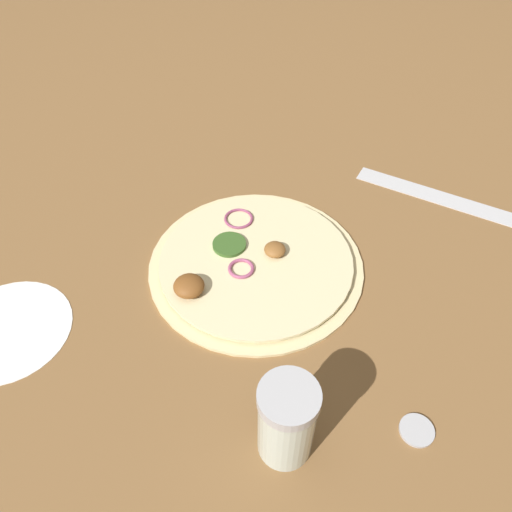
{
  "coord_description": "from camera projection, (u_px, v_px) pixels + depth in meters",
  "views": [
    {
      "loc": [
        -0.39,
        0.17,
        0.48
      ],
      "look_at": [
        0.0,
        0.0,
        0.02
      ],
      "focal_mm": 35.0,
      "sensor_mm": 36.0,
      "label": 1
    }
  ],
  "objects": [
    {
      "name": "flour_patch",
      "position": [
        8.0,
        330.0,
        0.57
      ],
      "size": [
        0.14,
        0.14,
        0.0
      ],
      "color": "white",
      "rests_on": "ground_plane"
    },
    {
      "name": "loose_cap",
      "position": [
        417.0,
        430.0,
        0.49
      ],
      "size": [
        0.03,
        0.03,
        0.01
      ],
      "color": "#B2B2B7",
      "rests_on": "ground_plane"
    },
    {
      "name": "spice_jar",
      "position": [
        287.0,
        421.0,
        0.44
      ],
      "size": [
        0.05,
        0.05,
        0.1
      ],
      "color": "silver",
      "rests_on": "ground_plane"
    },
    {
      "name": "pizza",
      "position": [
        254.0,
        263.0,
        0.63
      ],
      "size": [
        0.27,
        0.27,
        0.03
      ],
      "color": "beige",
      "rests_on": "ground_plane"
    },
    {
      "name": "ground_plane",
      "position": [
        256.0,
        266.0,
        0.64
      ],
      "size": [
        3.0,
        3.0,
        0.0
      ],
      "primitive_type": "plane",
      "color": "brown"
    }
  ]
}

